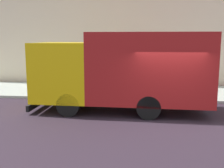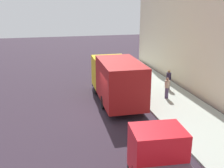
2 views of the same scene
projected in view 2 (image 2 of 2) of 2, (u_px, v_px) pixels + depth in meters
name	position (u px, v px, depth m)	size (l,w,h in m)	color
ground	(104.00, 113.00, 17.37)	(80.00, 80.00, 0.00)	#2D212D
sidewalk	(176.00, 105.00, 18.48)	(4.27, 30.00, 0.13)	#A5ADA3
building_facade	(218.00, 32.00, 17.59)	(0.50, 30.00, 10.03)	beige
large_utility_truck	(117.00, 79.00, 18.76)	(2.66, 7.18, 3.20)	yellow
pedestrian_walking	(167.00, 87.00, 19.39)	(0.44, 0.44, 1.58)	#453859
pedestrian_standing	(169.00, 79.00, 21.34)	(0.40, 0.40, 1.62)	brown
traffic_cone_orange	(135.00, 81.00, 22.83)	(0.43, 0.43, 0.61)	orange
street_sign_post	(140.00, 78.00, 19.94)	(0.44, 0.08, 2.23)	#4C5156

